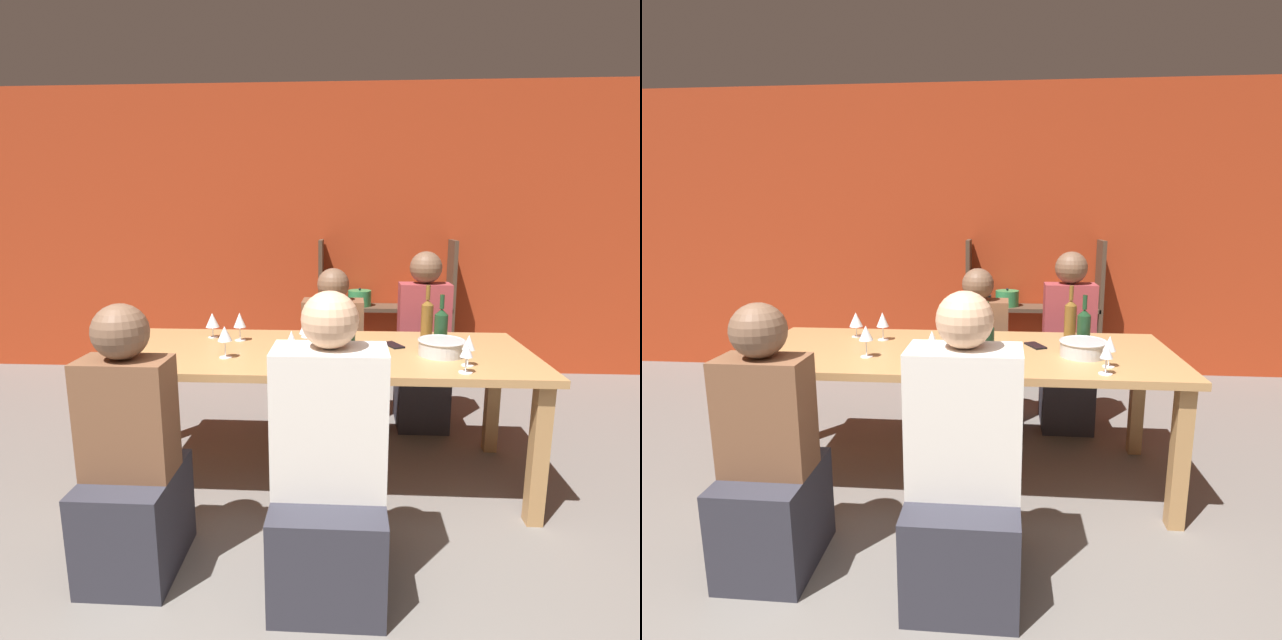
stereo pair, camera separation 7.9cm
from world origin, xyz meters
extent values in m
cube|color=#B23819|center=(0.00, 3.83, 1.35)|extent=(8.80, 0.06, 2.70)
cube|color=#4C3828|center=(-0.12, 3.63, 0.65)|extent=(0.04, 0.30, 1.30)
cube|color=#4C3828|center=(1.08, 3.63, 0.65)|extent=(0.04, 0.30, 1.30)
cube|color=#4C3828|center=(0.48, 3.63, 0.02)|extent=(1.21, 0.30, 0.04)
cylinder|color=gold|center=(0.00, 3.63, 0.10)|extent=(0.17, 0.17, 0.12)
sphere|color=black|center=(0.00, 3.63, 0.17)|extent=(0.02, 0.02, 0.02)
cylinder|color=red|center=(0.24, 3.63, 0.10)|extent=(0.21, 0.21, 0.12)
sphere|color=black|center=(0.24, 3.63, 0.17)|extent=(0.02, 0.02, 0.02)
cylinder|color=silver|center=(0.48, 3.63, 0.08)|extent=(0.22, 0.22, 0.10)
sphere|color=black|center=(0.48, 3.63, 0.15)|extent=(0.02, 0.02, 0.02)
cylinder|color=black|center=(0.72, 3.63, 0.10)|extent=(0.22, 0.22, 0.13)
sphere|color=black|center=(0.72, 3.63, 0.18)|extent=(0.02, 0.02, 0.02)
cube|color=#4C3828|center=(0.48, 3.63, 0.67)|extent=(1.21, 0.30, 0.04)
cylinder|color=black|center=(0.00, 3.63, 0.74)|extent=(0.18, 0.18, 0.10)
sphere|color=black|center=(0.00, 3.63, 0.80)|extent=(0.02, 0.02, 0.02)
cylinder|color=#338447|center=(0.24, 3.63, 0.76)|extent=(0.22, 0.22, 0.15)
sphere|color=black|center=(0.24, 3.63, 0.84)|extent=(0.02, 0.02, 0.02)
cylinder|color=#E0561E|center=(0.72, 3.63, 0.74)|extent=(0.18, 0.18, 0.10)
sphere|color=black|center=(0.72, 3.63, 0.80)|extent=(0.02, 0.02, 0.02)
cylinder|color=black|center=(0.96, 3.63, 0.75)|extent=(0.17, 0.17, 0.13)
sphere|color=black|center=(0.96, 3.63, 0.82)|extent=(0.02, 0.02, 0.02)
cube|color=#AD7F4C|center=(-0.03, 1.70, 0.76)|extent=(2.36, 0.96, 0.04)
cube|color=#AD7F4C|center=(-1.13, 1.30, 0.37)|extent=(0.08, 0.08, 0.74)
cube|color=#AD7F4C|center=(1.07, 1.30, 0.37)|extent=(0.08, 0.08, 0.74)
cube|color=#AD7F4C|center=(-1.13, 2.10, 0.37)|extent=(0.08, 0.08, 0.74)
cube|color=#AD7F4C|center=(1.07, 2.10, 0.37)|extent=(0.08, 0.08, 0.74)
cylinder|color=#B7BABC|center=(0.64, 1.63, 0.82)|extent=(0.24, 0.24, 0.08)
torus|color=#B7BABC|center=(0.64, 1.63, 0.86)|extent=(0.26, 0.26, 0.01)
cylinder|color=#19381E|center=(0.13, 1.29, 0.89)|extent=(0.08, 0.08, 0.22)
cone|color=#19381E|center=(0.13, 1.29, 1.01)|extent=(0.08, 0.08, 0.04)
cylinder|color=#19381E|center=(0.13, 1.29, 1.08)|extent=(0.03, 0.03, 0.09)
cylinder|color=#19381E|center=(0.67, 1.84, 0.87)|extent=(0.08, 0.08, 0.18)
cone|color=#19381E|center=(0.67, 1.84, 0.97)|extent=(0.08, 0.08, 0.03)
cylinder|color=#19381E|center=(0.67, 1.84, 1.03)|extent=(0.03, 0.03, 0.08)
cylinder|color=brown|center=(0.61, 1.98, 0.88)|extent=(0.07, 0.07, 0.21)
cone|color=brown|center=(0.61, 1.98, 1.00)|extent=(0.07, 0.07, 0.03)
cylinder|color=brown|center=(0.61, 1.98, 1.06)|extent=(0.03, 0.03, 0.09)
cylinder|color=white|center=(-0.03, 1.46, 0.78)|extent=(0.07, 0.07, 0.00)
cylinder|color=white|center=(-0.03, 1.46, 0.82)|extent=(0.01, 0.01, 0.08)
cone|color=white|center=(-0.03, 1.46, 0.90)|extent=(0.07, 0.07, 0.08)
cylinder|color=beige|center=(-0.03, 1.46, 0.88)|extent=(0.04, 0.04, 0.03)
cylinder|color=white|center=(-0.52, 1.88, 0.78)|extent=(0.07, 0.07, 0.00)
cylinder|color=white|center=(-0.52, 1.88, 0.82)|extent=(0.01, 0.01, 0.08)
cone|color=white|center=(-0.52, 1.88, 0.90)|extent=(0.07, 0.07, 0.09)
cylinder|color=maroon|center=(-0.52, 1.88, 0.88)|extent=(0.04, 0.04, 0.04)
cylinder|color=white|center=(0.73, 1.43, 0.78)|extent=(0.06, 0.06, 0.00)
cylinder|color=white|center=(0.73, 1.43, 0.82)|extent=(0.01, 0.01, 0.08)
cone|color=white|center=(0.73, 1.43, 0.90)|extent=(0.06, 0.06, 0.08)
cylinder|color=beige|center=(0.73, 1.43, 0.88)|extent=(0.04, 0.04, 0.03)
cylinder|color=white|center=(-0.70, 1.95, 0.78)|extent=(0.06, 0.06, 0.00)
cylinder|color=white|center=(-0.70, 1.95, 0.81)|extent=(0.01, 0.01, 0.06)
cone|color=white|center=(-0.70, 1.95, 0.89)|extent=(0.08, 0.08, 0.09)
cylinder|color=white|center=(-0.52, 1.51, 0.78)|extent=(0.07, 0.07, 0.00)
cylinder|color=white|center=(-0.52, 1.51, 0.82)|extent=(0.01, 0.01, 0.09)
cone|color=white|center=(-0.52, 1.51, 0.91)|extent=(0.08, 0.08, 0.08)
cylinder|color=white|center=(0.70, 1.31, 0.78)|extent=(0.07, 0.07, 0.00)
cylinder|color=white|center=(0.70, 1.31, 0.82)|extent=(0.01, 0.01, 0.08)
cone|color=white|center=(0.70, 1.31, 0.89)|extent=(0.06, 0.06, 0.07)
cylinder|color=white|center=(-0.09, 1.63, 0.78)|extent=(0.07, 0.07, 0.00)
cylinder|color=white|center=(-0.09, 1.63, 0.82)|extent=(0.01, 0.01, 0.09)
cone|color=white|center=(-0.09, 1.63, 0.91)|extent=(0.07, 0.07, 0.09)
cylinder|color=beige|center=(-0.09, 1.63, 0.89)|extent=(0.04, 0.04, 0.04)
cylinder|color=white|center=(-0.12, 1.76, 0.78)|extent=(0.07, 0.07, 0.00)
cylinder|color=white|center=(-0.12, 1.76, 0.82)|extent=(0.01, 0.01, 0.07)
cone|color=white|center=(-0.12, 1.76, 0.89)|extent=(0.06, 0.06, 0.08)
cylinder|color=maroon|center=(-0.12, 1.76, 0.87)|extent=(0.03, 0.03, 0.03)
cylinder|color=white|center=(0.04, 1.90, 0.78)|extent=(0.06, 0.06, 0.00)
cylinder|color=white|center=(0.04, 1.90, 0.82)|extent=(0.01, 0.01, 0.08)
cone|color=white|center=(0.04, 1.90, 0.90)|extent=(0.07, 0.07, 0.07)
cylinder|color=maroon|center=(0.04, 1.90, 0.88)|extent=(0.04, 0.04, 0.03)
cylinder|color=white|center=(-0.16, 1.51, 0.78)|extent=(0.06, 0.06, 0.00)
cylinder|color=white|center=(-0.16, 1.51, 0.82)|extent=(0.01, 0.01, 0.07)
cone|color=white|center=(-0.16, 1.51, 0.89)|extent=(0.06, 0.06, 0.07)
cube|color=black|center=(0.39, 1.81, 0.78)|extent=(0.13, 0.17, 0.01)
cube|color=#2D2D38|center=(0.06, 0.83, 0.22)|extent=(0.45, 0.56, 0.43)
cube|color=silver|center=(0.06, 0.83, 0.72)|extent=(0.45, 0.25, 0.59)
sphere|color=tan|center=(0.06, 0.83, 1.13)|extent=(0.22, 0.22, 0.22)
cube|color=#2D2D38|center=(0.67, 2.52, 0.24)|extent=(0.36, 0.45, 0.49)
cube|color=#99383D|center=(0.67, 2.52, 0.77)|extent=(0.36, 0.20, 0.56)
sphere|color=brown|center=(0.67, 2.52, 1.16)|extent=(0.23, 0.23, 0.23)
cube|color=#2D2D38|center=(-0.78, 0.88, 0.22)|extent=(0.37, 0.46, 0.45)
cube|color=brown|center=(-0.78, 0.88, 0.70)|extent=(0.37, 0.20, 0.50)
sphere|color=brown|center=(-0.78, 0.88, 1.06)|extent=(0.23, 0.23, 0.23)
cube|color=#2D2D38|center=(0.02, 2.48, 0.20)|extent=(0.43, 0.54, 0.40)
cube|color=brown|center=(0.02, 2.48, 0.66)|extent=(0.43, 0.24, 0.53)
sphere|color=brown|center=(0.02, 2.48, 1.04)|extent=(0.23, 0.23, 0.23)
camera|label=1|loc=(0.13, -1.01, 1.51)|focal=28.00mm
camera|label=2|loc=(0.21, -1.00, 1.51)|focal=28.00mm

